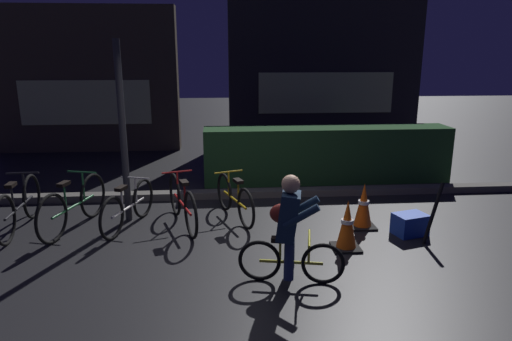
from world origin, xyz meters
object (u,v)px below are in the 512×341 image
object	(u,v)px
parked_bike_center_right	(182,203)
closed_umbrella	(433,213)
parked_bike_leftmost	(19,206)
parked_bike_right_mid	(235,199)
parked_bike_left_mid	(74,205)
traffic_cone_far	(363,206)
street_post	(123,134)
cyclist	(289,229)
parked_bike_center_left	(128,206)
blue_crate	(410,224)
traffic_cone_near	(347,225)

from	to	relation	value
parked_bike_center_right	closed_umbrella	size ratio (longest dim) A/B	1.89
parked_bike_leftmost	parked_bike_right_mid	xyz separation A→B (m)	(3.09, 0.21, -0.04)
parked_bike_left_mid	traffic_cone_far	bearing A→B (deg)	-78.06
street_post	cyclist	world-z (taller)	street_post
traffic_cone_far	parked_bike_center_right	bearing A→B (deg)	174.05
cyclist	parked_bike_center_left	bearing A→B (deg)	150.45
traffic_cone_far	parked_bike_leftmost	bearing A→B (deg)	176.64
parked_bike_center_left	parked_bike_center_right	xyz separation A→B (m)	(0.78, 0.00, 0.03)
parked_bike_leftmost	parked_bike_left_mid	size ratio (longest dim) A/B	1.03
parked_bike_leftmost	traffic_cone_far	world-z (taller)	parked_bike_leftmost
parked_bike_center_right	cyclist	bearing A→B (deg)	-161.50
parked_bike_leftmost	blue_crate	size ratio (longest dim) A/B	3.90
parked_bike_leftmost	parked_bike_center_left	xyz separation A→B (m)	(1.54, -0.02, -0.04)
parked_bike_left_mid	street_post	bearing A→B (deg)	-51.24
closed_umbrella	parked_bike_right_mid	bearing A→B (deg)	126.01
parked_bike_center_right	closed_umbrella	distance (m)	3.52
street_post	parked_bike_leftmost	distance (m)	1.80
parked_bike_right_mid	cyclist	bearing A→B (deg)	175.48
parked_bike_left_mid	closed_umbrella	distance (m)	5.04
parked_bike_leftmost	parked_bike_left_mid	xyz separation A→B (m)	(0.77, -0.01, 0.00)
parked_bike_leftmost	blue_crate	xyz separation A→B (m)	(5.53, -0.61, -0.21)
parked_bike_center_right	parked_bike_left_mid	bearing A→B (deg)	72.39
street_post	parked_bike_leftmost	bearing A→B (deg)	-168.98
parked_bike_leftmost	parked_bike_right_mid	size ratio (longest dim) A/B	1.19
traffic_cone_far	blue_crate	xyz separation A→B (m)	(0.58, -0.32, -0.18)
parked_bike_left_mid	closed_umbrella	size ratio (longest dim) A/B	1.96
street_post	blue_crate	world-z (taller)	street_post
parked_bike_left_mid	parked_bike_right_mid	bearing A→B (deg)	-68.71
street_post	traffic_cone_far	xyz separation A→B (m)	(3.48, -0.58, -1.02)
cyclist	street_post	bearing A→B (deg)	146.80
parked_bike_leftmost	parked_bike_center_right	distance (m)	2.32
parked_bike_right_mid	traffic_cone_far	bearing A→B (deg)	-124.40
parked_bike_leftmost	cyclist	distance (m)	4.06
blue_crate	traffic_cone_near	bearing A→B (deg)	-158.68
parked_bike_center_left	traffic_cone_near	distance (m)	3.13
traffic_cone_far	closed_umbrella	bearing A→B (deg)	-36.38
parked_bike_center_left	parked_bike_center_right	bearing A→B (deg)	-71.19
parked_bike_leftmost	closed_umbrella	size ratio (longest dim) A/B	2.02
closed_umbrella	traffic_cone_far	bearing A→B (deg)	111.83
parked_bike_leftmost	parked_bike_left_mid	bearing A→B (deg)	-93.74
parked_bike_left_mid	blue_crate	xyz separation A→B (m)	(4.77, -0.60, -0.21)
street_post	parked_bike_right_mid	xyz separation A→B (m)	(1.62, -0.07, -1.02)
parked_bike_leftmost	blue_crate	world-z (taller)	parked_bike_leftmost
parked_bike_center_right	blue_crate	bearing A→B (deg)	-118.05
street_post	traffic_cone_far	distance (m)	3.67
blue_crate	closed_umbrella	size ratio (longest dim) A/B	0.52
parked_bike_center_left	traffic_cone_near	xyz separation A→B (m)	(2.97, -0.99, 0.00)
street_post	parked_bike_center_left	bearing A→B (deg)	-78.28
blue_crate	cyclist	bearing A→B (deg)	-147.81
street_post	parked_bike_leftmost	size ratio (longest dim) A/B	1.56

